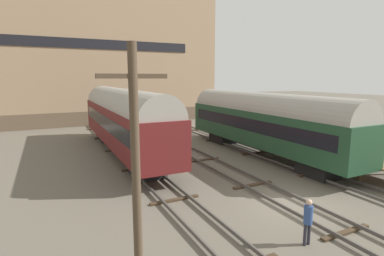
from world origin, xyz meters
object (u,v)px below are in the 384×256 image
at_px(person_worker, 308,218).
at_px(utility_pole, 136,173).
at_px(train_car_green, 262,120).
at_px(train_car_maroon, 123,117).

height_order(person_worker, utility_pole, utility_pole).
distance_m(person_worker, utility_pole, 6.88).
relative_size(train_car_green, utility_pole, 2.49).
distance_m(train_car_green, train_car_maroon, 11.11).
height_order(train_car_green, train_car_maroon, train_car_maroon).
bearing_deg(train_car_maroon, person_worker, -80.23).
height_order(train_car_green, person_worker, train_car_green).
bearing_deg(train_car_green, person_worker, -121.71).
bearing_deg(person_worker, train_car_maroon, 99.77).
xyz_separation_m(train_car_maroon, utility_pole, (-3.53, -16.41, 0.65)).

